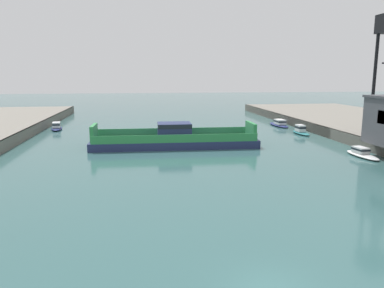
% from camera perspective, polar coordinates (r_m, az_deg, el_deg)
% --- Properties ---
extents(chain_ferry, '(23.86, 7.16, 3.41)m').
position_cam_1_polar(chain_ferry, '(54.17, -2.72, 0.76)').
color(chain_ferry, navy).
rests_on(chain_ferry, ground).
extents(moored_boat_near_left, '(2.45, 8.03, 1.39)m').
position_cam_1_polar(moored_boat_near_left, '(77.61, 13.18, 3.07)').
color(moored_boat_near_left, navy).
rests_on(moored_boat_near_left, ground).
extents(moored_boat_near_right, '(1.90, 5.50, 1.59)m').
position_cam_1_polar(moored_boat_near_right, '(68.12, 16.27, 1.99)').
color(moored_boat_near_right, '#237075').
rests_on(moored_boat_near_right, ground).
extents(moored_boat_mid_right, '(2.79, 6.35, 1.47)m').
position_cam_1_polar(moored_boat_mid_right, '(75.02, -19.97, 2.48)').
color(moored_boat_mid_right, navy).
rests_on(moored_boat_mid_right, ground).
extents(moored_boat_far_left, '(2.11, 6.12, 1.18)m').
position_cam_1_polar(moored_boat_far_left, '(51.95, 24.51, -1.29)').
color(moored_boat_far_left, white).
rests_on(moored_boat_far_left, ground).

